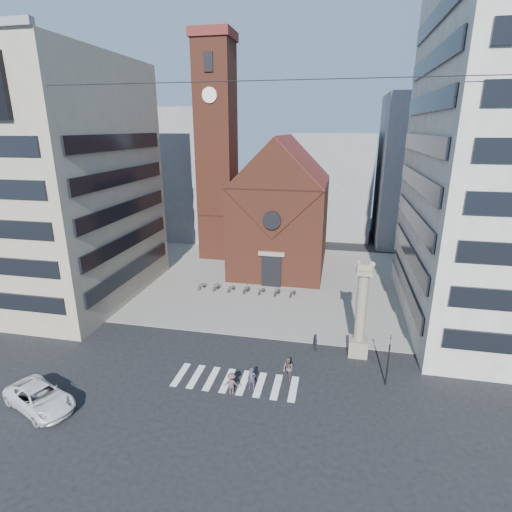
% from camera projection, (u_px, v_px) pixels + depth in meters
% --- Properties ---
extents(ground, '(120.00, 120.00, 0.00)m').
position_uv_depth(ground, '(238.00, 360.00, 34.06)').
color(ground, black).
rests_on(ground, ground).
extents(piazza, '(46.00, 30.00, 0.05)m').
position_uv_depth(piazza, '(274.00, 280.00, 51.76)').
color(piazza, gray).
rests_on(piazza, ground).
extents(zebra_crossing, '(10.20, 3.20, 0.01)m').
position_uv_depth(zebra_crossing, '(235.00, 381.00, 31.16)').
color(zebra_crossing, white).
rests_on(zebra_crossing, ground).
extents(church, '(12.00, 16.65, 18.00)m').
position_uv_depth(church, '(282.00, 211.00, 54.93)').
color(church, '#5F2B1D').
rests_on(church, ground).
extents(campanile, '(5.50, 5.50, 31.20)m').
position_uv_depth(campanile, '(217.00, 151.00, 57.25)').
color(campanile, '#5F2B1D').
rests_on(campanile, ground).
extents(building_left, '(18.00, 20.00, 26.00)m').
position_uv_depth(building_left, '(48.00, 184.00, 44.04)').
color(building_left, tan).
rests_on(building_left, ground).
extents(bg_block_left, '(16.00, 14.00, 22.00)m').
position_uv_depth(bg_block_left, '(184.00, 174.00, 71.83)').
color(bg_block_left, gray).
rests_on(bg_block_left, ground).
extents(bg_block_mid, '(14.00, 12.00, 18.00)m').
position_uv_depth(bg_block_mid, '(331.00, 185.00, 72.06)').
color(bg_block_mid, gray).
rests_on(bg_block_mid, ground).
extents(bg_block_right, '(16.00, 14.00, 24.00)m').
position_uv_depth(bg_block_right, '(430.00, 172.00, 65.24)').
color(bg_block_right, gray).
rests_on(bg_block_right, ground).
extents(lion_column, '(1.63, 1.60, 8.68)m').
position_uv_depth(lion_column, '(360.00, 319.00, 33.85)').
color(lion_column, gray).
rests_on(lion_column, ground).
extents(traffic_light, '(0.13, 0.16, 4.30)m').
position_uv_depth(traffic_light, '(388.00, 359.00, 30.10)').
color(traffic_light, black).
rests_on(traffic_light, ground).
extents(white_car, '(6.37, 4.68, 1.61)m').
position_uv_depth(white_car, '(40.00, 398.00, 28.06)').
color(white_car, white).
rests_on(white_car, ground).
extents(pedestrian_0, '(0.65, 0.44, 1.76)m').
position_uv_depth(pedestrian_0, '(252.00, 379.00, 30.05)').
color(pedestrian_0, '#373246').
rests_on(pedestrian_0, ground).
extents(pedestrian_1, '(1.19, 1.16, 1.94)m').
position_uv_depth(pedestrian_1, '(288.00, 369.00, 31.09)').
color(pedestrian_1, '#524541').
rests_on(pedestrian_1, ground).
extents(pedestrian_2, '(0.64, 0.98, 1.55)m').
position_uv_depth(pedestrian_2, '(315.00, 342.00, 35.39)').
color(pedestrian_2, '#23242B').
rests_on(pedestrian_2, ground).
extents(pedestrian_3, '(1.12, 0.64, 1.73)m').
position_uv_depth(pedestrian_3, '(232.00, 383.00, 29.51)').
color(pedestrian_3, brown).
rests_on(pedestrian_3, ground).
extents(scooter_0, '(1.10, 1.73, 0.86)m').
position_uv_depth(scooter_0, '(202.00, 286.00, 48.75)').
color(scooter_0, black).
rests_on(scooter_0, piazza).
extents(scooter_1, '(0.97, 1.64, 0.95)m').
position_uv_depth(scooter_1, '(217.00, 287.00, 48.38)').
color(scooter_1, black).
rests_on(scooter_1, piazza).
extents(scooter_2, '(1.10, 1.73, 0.86)m').
position_uv_depth(scooter_2, '(231.00, 288.00, 48.03)').
color(scooter_2, black).
rests_on(scooter_2, piazza).
extents(scooter_3, '(0.97, 1.64, 0.95)m').
position_uv_depth(scooter_3, '(246.00, 289.00, 47.66)').
color(scooter_3, black).
rests_on(scooter_3, piazza).
extents(scooter_4, '(1.10, 1.73, 0.86)m').
position_uv_depth(scooter_4, '(262.00, 291.00, 47.31)').
color(scooter_4, black).
rests_on(scooter_4, piazza).
extents(scooter_5, '(0.97, 1.64, 0.95)m').
position_uv_depth(scooter_5, '(277.00, 291.00, 46.93)').
color(scooter_5, black).
rests_on(scooter_5, piazza).
extents(scooter_6, '(1.10, 1.73, 0.86)m').
position_uv_depth(scooter_6, '(293.00, 293.00, 46.59)').
color(scooter_6, black).
rests_on(scooter_6, piazza).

